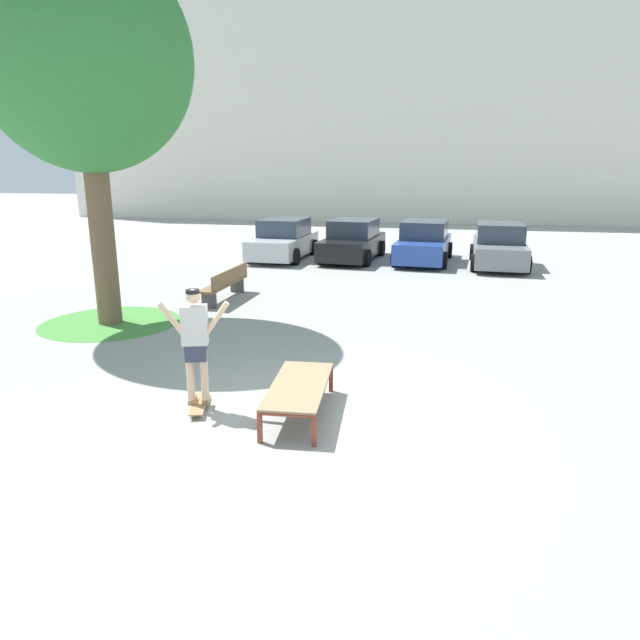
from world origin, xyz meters
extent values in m
plane|color=#999993|center=(0.00, 0.00, 0.00)|extent=(120.00, 120.00, 0.00)
cube|color=silver|center=(-2.26, 31.09, 7.36)|extent=(41.23, 4.00, 14.72)
cube|color=brown|center=(-0.51, 0.87, 0.19)|extent=(0.06, 0.06, 0.38)
cube|color=brown|center=(0.19, 0.91, 0.19)|extent=(0.06, 0.06, 0.38)
cube|color=brown|center=(-0.39, -0.97, 0.19)|extent=(0.06, 0.06, 0.38)
cube|color=brown|center=(0.31, -0.92, 0.19)|extent=(0.06, 0.06, 0.38)
cylinder|color=brown|center=(-0.45, -0.05, 0.41)|extent=(0.17, 1.90, 0.05)
cylinder|color=brown|center=(0.25, 0.00, 0.41)|extent=(0.17, 1.90, 0.05)
cylinder|color=brown|center=(-0.16, 0.89, 0.41)|extent=(0.76, 0.10, 0.05)
cylinder|color=brown|center=(-0.04, -0.94, 0.41)|extent=(0.76, 0.10, 0.05)
cube|color=#847051|center=(-0.10, -0.03, 0.45)|extent=(0.88, 1.95, 0.03)
cube|color=#9E754C|center=(-1.57, -0.15, 0.08)|extent=(0.41, 0.82, 0.02)
cylinder|color=silver|center=(-1.72, 0.10, 0.03)|extent=(0.04, 0.06, 0.06)
cylinder|color=silver|center=(-1.57, 0.14, 0.03)|extent=(0.04, 0.06, 0.06)
cylinder|color=silver|center=(-1.57, -0.44, 0.03)|extent=(0.04, 0.06, 0.06)
cylinder|color=silver|center=(-1.42, -0.40, 0.03)|extent=(0.04, 0.06, 0.06)
cylinder|color=beige|center=(-1.67, -0.17, 0.50)|extent=(0.11, 0.11, 0.82)
cube|color=#99704C|center=(-1.68, -0.12, 0.13)|extent=(0.16, 0.26, 0.07)
cylinder|color=beige|center=(-1.47, -0.12, 0.50)|extent=(0.11, 0.11, 0.82)
cube|color=#99704C|center=(-1.49, -0.07, 0.13)|extent=(0.16, 0.26, 0.07)
cube|color=#33384C|center=(-1.57, -0.15, 0.88)|extent=(0.34, 0.27, 0.24)
cube|color=silver|center=(-1.57, -0.15, 1.28)|extent=(0.41, 0.31, 0.56)
cylinder|color=beige|center=(-1.86, -0.23, 1.35)|extent=(0.41, 0.18, 0.52)
cylinder|color=beige|center=(-1.28, -0.07, 1.35)|extent=(0.41, 0.18, 0.52)
sphere|color=beige|center=(-1.57, -0.15, 1.69)|extent=(0.20, 0.20, 0.20)
cylinder|color=black|center=(-1.57, -0.15, 1.76)|extent=(0.19, 0.19, 0.05)
cylinder|color=brown|center=(-5.44, 3.95, 1.85)|extent=(0.52, 0.52, 3.71)
ellipsoid|color=#337A38|center=(-5.44, 3.95, 5.54)|extent=(4.32, 4.32, 4.54)
cylinder|color=#47893D|center=(-5.44, 3.95, 0.00)|extent=(3.08, 3.08, 0.01)
cube|color=#B7BABF|center=(-4.02, 13.78, 0.51)|extent=(1.89, 4.27, 0.70)
cube|color=#2D3847|center=(-4.01, 13.93, 1.18)|extent=(1.65, 2.17, 0.64)
cylinder|color=black|center=(-3.22, 12.44, 0.30)|extent=(0.25, 0.61, 0.60)
cylinder|color=black|center=(-4.92, 12.51, 0.30)|extent=(0.25, 0.61, 0.60)
cylinder|color=black|center=(-3.11, 15.04, 0.30)|extent=(0.25, 0.61, 0.60)
cylinder|color=black|center=(-4.81, 15.12, 0.30)|extent=(0.25, 0.61, 0.60)
cube|color=black|center=(-1.39, 13.99, 0.51)|extent=(2.11, 4.35, 0.70)
cube|color=#2D3847|center=(-1.37, 14.14, 1.18)|extent=(1.76, 2.24, 0.64)
cylinder|color=black|center=(-0.67, 12.61, 0.30)|extent=(0.28, 0.62, 0.60)
cylinder|color=black|center=(-2.36, 12.78, 0.30)|extent=(0.28, 0.62, 0.60)
cylinder|color=black|center=(-0.41, 15.20, 0.30)|extent=(0.28, 0.62, 0.60)
cylinder|color=black|center=(-2.10, 15.37, 0.30)|extent=(0.28, 0.62, 0.60)
cube|color=#28479E|center=(1.24, 14.01, 0.51)|extent=(2.04, 4.32, 0.70)
cube|color=#2D3847|center=(1.26, 14.16, 1.18)|extent=(1.73, 2.22, 0.64)
cylinder|color=black|center=(1.98, 12.64, 0.30)|extent=(0.27, 0.62, 0.60)
cylinder|color=black|center=(0.29, 12.78, 0.30)|extent=(0.27, 0.62, 0.60)
cylinder|color=black|center=(2.20, 15.24, 0.30)|extent=(0.27, 0.62, 0.60)
cylinder|color=black|center=(0.50, 15.37, 0.30)|extent=(0.27, 0.62, 0.60)
cube|color=slate|center=(3.87, 13.58, 0.51)|extent=(1.86, 4.26, 0.70)
cube|color=#2D3847|center=(3.88, 13.73, 1.18)|extent=(1.64, 2.16, 0.64)
cylinder|color=black|center=(4.67, 12.25, 0.30)|extent=(0.24, 0.61, 0.60)
cylinder|color=black|center=(2.97, 12.31, 0.30)|extent=(0.24, 0.61, 0.60)
cylinder|color=black|center=(4.77, 14.85, 0.30)|extent=(0.24, 0.61, 0.60)
cylinder|color=black|center=(3.07, 14.91, 0.30)|extent=(0.24, 0.61, 0.60)
cube|color=brown|center=(-3.75, 6.66, 0.43)|extent=(0.51, 2.41, 0.06)
cube|color=brown|center=(-3.55, 6.65, 0.65)|extent=(0.11, 2.40, 0.36)
cube|color=#424247|center=(-3.78, 5.70, 0.20)|extent=(0.38, 0.09, 0.40)
cube|color=#424247|center=(-3.72, 7.62, 0.20)|extent=(0.38, 0.09, 0.40)
camera|label=1|loc=(1.69, -7.37, 3.42)|focal=32.21mm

